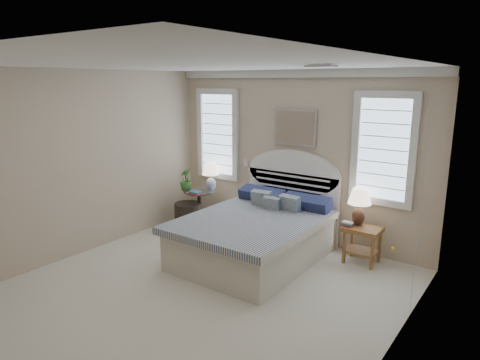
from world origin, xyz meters
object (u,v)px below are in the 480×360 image
object	(u,v)px
bed	(258,232)
side_table_left	(200,204)
nightstand_right	(362,237)
lamp_right	(359,202)
floor_pot	(188,215)
lamp_left	(211,174)

from	to	relation	value
bed	side_table_left	distance (m)	1.75
side_table_left	nightstand_right	bearing A→B (deg)	1.94
side_table_left	lamp_right	world-z (taller)	lamp_right
floor_pot	bed	bearing A→B (deg)	-12.80
bed	lamp_left	bearing A→B (deg)	153.59
floor_pot	lamp_right	size ratio (longest dim) A/B	0.88
bed	lamp_left	size ratio (longest dim) A/B	4.54
nightstand_right	floor_pot	bearing A→B (deg)	-174.52
lamp_right	bed	bearing A→B (deg)	-147.33
bed	lamp_left	xyz separation A→B (m)	(-1.51, 0.75, 0.55)
lamp_left	lamp_right	distance (m)	2.71
side_table_left	bed	bearing A→B (deg)	-19.74
bed	lamp_right	bearing A→B (deg)	32.67
nightstand_right	lamp_left	xyz separation A→B (m)	(-2.81, 0.06, 0.55)
bed	floor_pot	xyz separation A→B (m)	(-1.76, 0.40, -0.17)
floor_pot	side_table_left	bearing A→B (deg)	61.15
nightstand_right	floor_pot	world-z (taller)	nightstand_right
bed	lamp_right	distance (m)	1.50
side_table_left	lamp_right	distance (m)	2.89
lamp_left	lamp_right	world-z (taller)	lamp_left
side_table_left	lamp_right	xyz separation A→B (m)	(2.85, 0.17, 0.47)
bed	lamp_left	distance (m)	1.78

